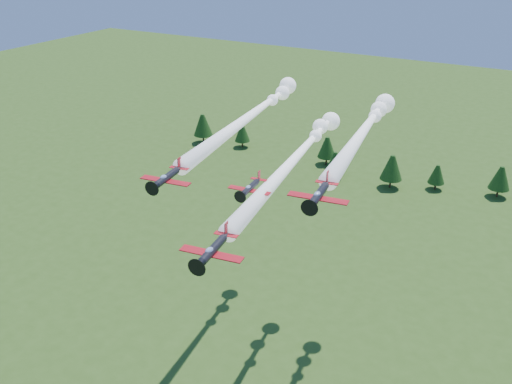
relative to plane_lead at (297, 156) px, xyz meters
The scene contains 5 objects.
plane_lead is the anchor object (origin of this frame).
plane_left 16.02m from the plane_lead, 147.45° to the left, with size 12.35×59.01×3.70m.
plane_right 12.34m from the plane_lead, 31.07° to the left, with size 11.34×49.80×3.70m.
plane_slot 16.74m from the plane_lead, 88.79° to the right, with size 6.60×7.16×2.31m.
treeline 95.40m from the plane_lead, 90.41° to the left, with size 175.16×20.58×11.38m.
Camera 1 is at (35.69, -59.71, 77.37)m, focal length 40.00 mm.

